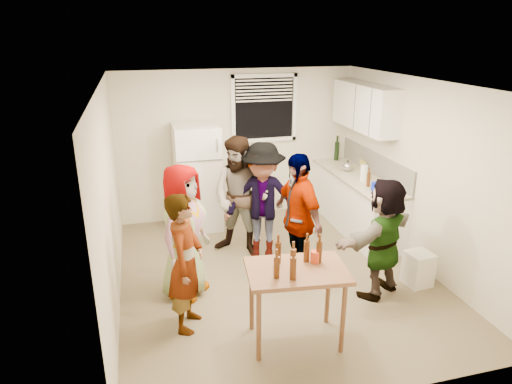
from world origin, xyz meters
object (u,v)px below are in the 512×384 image
object	(u,v)px
refrigerator	(198,177)
serving_table	(294,339)
guest_stripe	(189,325)
guest_back_left	(241,252)
kettle	(347,171)
trash_bin	(418,267)
guest_orange	(378,292)
beer_bottle_table	(276,277)
guest_back_right	(262,255)
guest_grey	(187,292)
blue_cup	(374,191)
guest_black	(295,277)
red_cup	(315,262)
wine_bottle	(336,160)

from	to	relation	value
refrigerator	serving_table	xyz separation A→B (m)	(0.54, -3.20, -0.85)
guest_stripe	guest_back_left	distance (m)	1.82
kettle	trash_bin	xyz separation A→B (m)	(0.03, -2.10, -0.65)
guest_back_left	guest_orange	xyz separation A→B (m)	(1.40, -1.49, 0.00)
trash_bin	beer_bottle_table	bearing A→B (deg)	-160.38
guest_back_right	trash_bin	bearing A→B (deg)	-14.38
guest_grey	serving_table	bearing A→B (deg)	-103.47
blue_cup	guest_back_right	size ratio (longest dim) A/B	0.07
guest_back_left	guest_black	xyz separation A→B (m)	(0.53, -0.88, 0.00)
kettle	trash_bin	world-z (taller)	kettle
guest_grey	guest_back_right	distance (m)	1.38
guest_grey	guest_back_right	size ratio (longest dim) A/B	0.99
red_cup	guest_grey	world-z (taller)	red_cup
guest_stripe	guest_back_right	size ratio (longest dim) A/B	0.93
guest_orange	refrigerator	bearing A→B (deg)	-82.39
beer_bottle_table	guest_back_left	size ratio (longest dim) A/B	0.13
guest_back_left	guest_orange	bearing A→B (deg)	-11.10
blue_cup	serving_table	world-z (taller)	blue_cup
trash_bin	guest_grey	world-z (taller)	trash_bin
refrigerator	beer_bottle_table	bearing A→B (deg)	-84.90
refrigerator	guest_black	bearing A→B (deg)	-63.70
beer_bottle_table	guest_black	xyz separation A→B (m)	(0.69, 1.32, -0.84)
guest_black	guest_back_left	bearing A→B (deg)	-160.83
refrigerator	guest_orange	xyz separation A→B (m)	(1.85, -2.60, -0.85)
refrigerator	guest_orange	bearing A→B (deg)	-54.61
guest_stripe	kettle	bearing A→B (deg)	-31.55
kettle	beer_bottle_table	xyz separation A→B (m)	(-2.10, -2.86, -0.06)
kettle	guest_back_left	xyz separation A→B (m)	(-1.95, -0.66, -0.90)
trash_bin	wine_bottle	bearing A→B (deg)	88.50
trash_bin	guest_grey	bearing A→B (deg)	168.78
trash_bin	guest_back_right	distance (m)	2.14
guest_grey	blue_cup	bearing A→B (deg)	-41.37
serving_table	guest_stripe	bearing A→B (deg)	152.64
kettle	guest_stripe	xyz separation A→B (m)	(-2.90, -2.22, -0.90)
refrigerator	red_cup	xyz separation A→B (m)	(0.76, -3.12, -0.01)
serving_table	guest_orange	distance (m)	1.44
guest_back_right	guest_stripe	bearing A→B (deg)	-108.57
kettle	guest_black	size ratio (longest dim) A/B	0.14
serving_table	guest_back_right	size ratio (longest dim) A/B	0.60
beer_bottle_table	red_cup	size ratio (longest dim) A/B	1.80
kettle	red_cup	distance (m)	3.13
beer_bottle_table	guest_back_left	world-z (taller)	beer_bottle_table
serving_table	guest_grey	bearing A→B (deg)	128.96
blue_cup	guest_stripe	world-z (taller)	blue_cup
wine_bottle	trash_bin	distance (m)	2.84
kettle	trash_bin	size ratio (longest dim) A/B	0.53
wine_bottle	guest_black	size ratio (longest dim) A/B	0.19
serving_table	guest_back_left	size ratio (longest dim) A/B	0.58
wine_bottle	guest_grey	world-z (taller)	wine_bottle
serving_table	guest_stripe	xyz separation A→B (m)	(-1.04, 0.54, 0.00)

